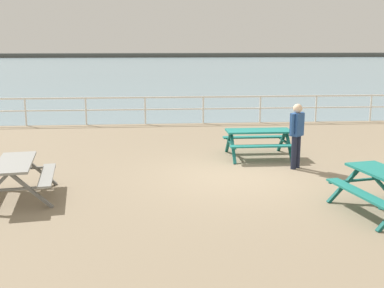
% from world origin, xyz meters
% --- Properties ---
extents(ground_plane, '(30.00, 24.00, 0.20)m').
position_xyz_m(ground_plane, '(0.00, 0.00, -0.10)').
color(ground_plane, gray).
extents(sea_band, '(142.00, 90.00, 0.01)m').
position_xyz_m(sea_band, '(0.00, 52.75, 0.00)').
color(sea_band, gray).
rests_on(sea_band, ground).
extents(distant_shoreline, '(142.00, 6.00, 1.80)m').
position_xyz_m(distant_shoreline, '(0.00, 95.75, 0.00)').
color(distant_shoreline, '#4C4C47').
rests_on(distant_shoreline, ground).
extents(seaward_railing, '(23.07, 0.07, 1.08)m').
position_xyz_m(seaward_railing, '(-0.00, 7.75, 0.76)').
color(seaward_railing, white).
rests_on(seaward_railing, ground).
extents(picnic_table_near_right, '(1.80, 1.54, 0.80)m').
position_xyz_m(picnic_table_near_right, '(0.93, 1.91, 0.58)').
color(picnic_table_near_right, '#1E7A70').
rests_on(picnic_table_near_right, ground).
extents(picnic_table_far_left, '(1.76, 1.99, 0.80)m').
position_xyz_m(picnic_table_far_left, '(-4.84, -1.20, 0.58)').
color(picnic_table_far_left, gray).
rests_on(picnic_table_far_left, ground).
extents(visitor, '(0.41, 0.39, 1.66)m').
position_xyz_m(visitor, '(1.61, 0.63, 0.95)').
color(visitor, '#1E2338').
rests_on(visitor, ground).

